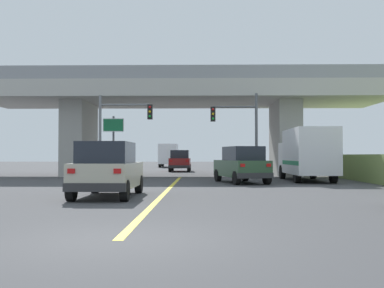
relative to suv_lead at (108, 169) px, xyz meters
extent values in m
plane|color=#424244|center=(1.94, 18.52, -1.02)|extent=(160.00, 160.00, 0.00)
cube|color=#B7B5AD|center=(1.94, 18.52, 5.08)|extent=(30.07, 8.70, 1.17)
cube|color=#A8A69F|center=(-5.83, 18.52, 1.74)|extent=(1.65, 5.22, 5.51)
cube|color=#A8A69F|center=(9.71, 18.52, 1.74)|extent=(1.65, 5.22, 5.51)
cube|color=gray|center=(1.94, 14.32, 6.12)|extent=(30.07, 0.20, 0.90)
cube|color=gray|center=(1.94, 22.72, 6.12)|extent=(30.07, 0.20, 0.90)
cube|color=yellow|center=(1.94, 3.42, -1.01)|extent=(0.20, 24.71, 0.01)
cube|color=#B7B29E|center=(0.00, 0.12, -0.21)|extent=(1.99, 4.65, 0.90)
cube|color=#1E232D|center=(0.00, -0.23, 0.62)|extent=(1.75, 2.56, 0.76)
cube|color=#2D2D30|center=(0.00, -2.16, -0.52)|extent=(2.02, 0.20, 0.28)
cube|color=red|center=(-0.74, -2.23, 0.01)|extent=(0.24, 0.06, 0.16)
cube|color=red|center=(0.74, -2.23, 0.01)|extent=(0.24, 0.06, 0.16)
cylinder|color=black|center=(-0.89, 1.89, -0.66)|extent=(0.26, 0.72, 0.72)
cylinder|color=black|center=(0.89, 1.89, -0.66)|extent=(0.26, 0.72, 0.72)
cylinder|color=black|center=(-0.89, -1.66, -0.66)|extent=(0.26, 0.72, 0.72)
cylinder|color=black|center=(0.89, -1.66, -0.66)|extent=(0.26, 0.72, 0.72)
cube|color=#2D4C33|center=(5.64, 9.12, -0.21)|extent=(2.96, 4.81, 0.90)
cube|color=#1E232D|center=(5.73, 8.80, 0.62)|extent=(2.23, 2.80, 0.76)
cube|color=#2D2D30|center=(6.19, 7.00, -0.52)|extent=(1.91, 0.68, 0.28)
cube|color=red|center=(5.53, 6.76, 0.01)|extent=(0.25, 0.12, 0.16)
cube|color=red|center=(6.90, 7.12, 0.01)|extent=(0.25, 0.12, 0.16)
cylinder|color=black|center=(4.40, 10.54, -0.66)|extent=(0.43, 0.76, 0.72)
cylinder|color=black|center=(6.03, 10.97, -0.66)|extent=(0.43, 0.76, 0.72)
cylinder|color=black|center=(5.25, 7.28, -0.66)|extent=(0.43, 0.76, 0.72)
cylinder|color=black|center=(6.88, 7.70, -0.66)|extent=(0.43, 0.76, 0.72)
cube|color=silver|center=(9.73, 13.89, 0.38)|extent=(2.20, 2.00, 1.90)
cube|color=silver|center=(9.73, 10.34, 0.75)|extent=(2.31, 5.10, 2.62)
cube|color=#197F4C|center=(9.73, 10.34, 0.09)|extent=(2.33, 5.00, 0.24)
cylinder|color=black|center=(8.73, 13.89, -0.57)|extent=(0.30, 0.90, 0.90)
cylinder|color=black|center=(10.73, 13.89, -0.57)|extent=(0.30, 0.90, 0.90)
cylinder|color=black|center=(8.73, 9.07, -0.57)|extent=(0.30, 0.90, 0.90)
cylinder|color=black|center=(10.73, 9.07, -0.57)|extent=(0.30, 0.90, 0.90)
cube|color=maroon|center=(1.39, 28.16, -0.21)|extent=(1.91, 4.71, 0.90)
cube|color=#1E232D|center=(1.39, 27.81, 0.62)|extent=(1.68, 2.59, 0.76)
cube|color=#2D2D30|center=(1.39, 25.86, -0.52)|extent=(1.95, 0.20, 0.28)
cube|color=red|center=(0.67, 25.79, 0.01)|extent=(0.24, 0.06, 0.16)
cube|color=red|center=(2.10, 25.79, 0.01)|extent=(0.24, 0.06, 0.16)
cylinder|color=black|center=(0.53, 29.96, -0.66)|extent=(0.26, 0.72, 0.72)
cylinder|color=black|center=(2.24, 29.96, -0.66)|extent=(0.26, 0.72, 0.72)
cylinder|color=black|center=(0.53, 26.36, -0.66)|extent=(0.26, 0.72, 0.72)
cylinder|color=black|center=(2.24, 26.36, -0.66)|extent=(0.26, 0.72, 0.72)
cylinder|color=#56595E|center=(7.01, 13.67, 1.78)|extent=(0.18, 0.18, 5.59)
cylinder|color=#56595E|center=(5.60, 13.67, 3.69)|extent=(2.83, 0.12, 0.12)
cube|color=black|center=(4.19, 13.67, 3.21)|extent=(0.32, 0.26, 0.96)
sphere|color=red|center=(4.19, 13.52, 3.51)|extent=(0.16, 0.16, 0.16)
sphere|color=gold|center=(4.19, 13.52, 3.21)|extent=(0.16, 0.16, 0.16)
sphere|color=green|center=(4.19, 13.52, 2.91)|extent=(0.16, 0.16, 0.16)
cylinder|color=slate|center=(-3.13, 13.21, 1.70)|extent=(0.18, 0.18, 5.44)
cylinder|color=slate|center=(-1.51, 13.21, 3.80)|extent=(3.24, 0.12, 0.12)
cube|color=black|center=(0.11, 13.21, 3.32)|extent=(0.32, 0.26, 0.96)
sphere|color=red|center=(0.11, 13.06, 3.62)|extent=(0.16, 0.16, 0.16)
sphere|color=gold|center=(0.11, 13.06, 3.32)|extent=(0.16, 0.16, 0.16)
sphere|color=green|center=(0.11, 13.06, 3.02)|extent=(0.16, 0.16, 0.16)
cylinder|color=#56595E|center=(-2.68, 15.51, 1.11)|extent=(0.14, 0.14, 4.25)
cube|color=#197242|center=(-2.68, 15.45, 2.62)|extent=(1.36, 0.08, 0.83)
cube|color=white|center=(-2.68, 15.45, 2.62)|extent=(1.44, 0.04, 0.91)
cube|color=navy|center=(-0.85, 47.25, 0.38)|extent=(2.20, 2.00, 1.90)
cube|color=silver|center=(-0.85, 43.99, 0.70)|extent=(2.31, 4.51, 2.54)
cube|color=#197F4C|center=(-0.85, 43.99, 0.07)|extent=(2.33, 4.42, 0.24)
cylinder|color=black|center=(-1.85, 47.25, -0.57)|extent=(0.30, 0.90, 0.90)
cylinder|color=black|center=(0.15, 47.25, -0.57)|extent=(0.30, 0.90, 0.90)
cylinder|color=black|center=(-1.85, 42.86, -0.57)|extent=(0.30, 0.90, 0.90)
cylinder|color=black|center=(0.15, 42.86, -0.57)|extent=(0.30, 0.90, 0.90)
camera|label=1|loc=(3.45, -17.50, 0.52)|focal=44.72mm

